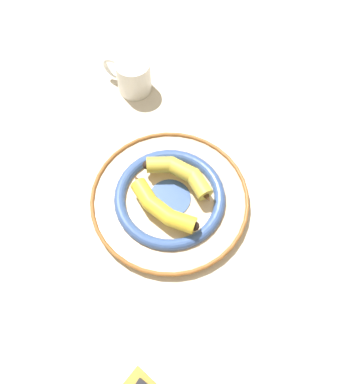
# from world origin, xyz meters

# --- Properties ---
(ground_plane) EXTENTS (2.80, 2.80, 0.00)m
(ground_plane) POSITION_xyz_m (0.00, 0.00, 0.00)
(ground_plane) COLOR beige
(decorative_bowl) EXTENTS (0.34, 0.34, 0.03)m
(decorative_bowl) POSITION_xyz_m (-0.00, -0.01, 0.01)
(decorative_bowl) COLOR beige
(decorative_bowl) RESTS_ON ground_plane
(banana_a) EXTENTS (0.09, 0.17, 0.03)m
(banana_a) POSITION_xyz_m (0.04, -0.01, 0.05)
(banana_a) COLOR yellow
(banana_a) RESTS_ON decorative_bowl
(banana_b) EXTENTS (0.08, 0.17, 0.03)m
(banana_b) POSITION_xyz_m (-0.05, 0.00, 0.05)
(banana_b) COLOR gold
(banana_b) RESTS_ON decorative_bowl
(coffee_mug) EXTENTS (0.08, 0.13, 0.08)m
(coffee_mug) POSITION_xyz_m (-0.27, -0.19, 0.04)
(coffee_mug) COLOR white
(coffee_mug) RESTS_ON ground_plane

